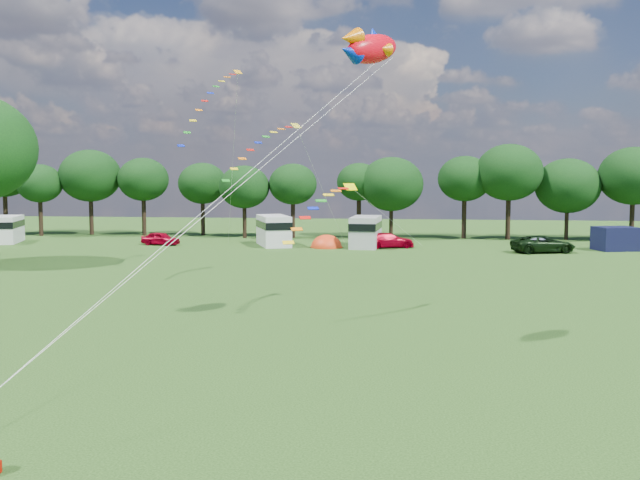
# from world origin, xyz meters

# --- Properties ---
(ground_plane) EXTENTS (180.00, 180.00, 0.00)m
(ground_plane) POSITION_xyz_m (0.00, 0.00, 0.00)
(ground_plane) COLOR black
(ground_plane) RESTS_ON ground
(tree_line) EXTENTS (102.98, 10.98, 10.27)m
(tree_line) POSITION_xyz_m (5.30, 54.99, 6.35)
(tree_line) COLOR black
(tree_line) RESTS_ON ground
(car_a) EXTENTS (4.18, 2.30, 1.32)m
(car_a) POSITION_xyz_m (-20.74, 44.23, 0.66)
(car_a) COLOR #9F0019
(car_a) RESTS_ON ground
(car_c) EXTENTS (5.21, 3.48, 1.44)m
(car_c) POSITION_xyz_m (1.79, 44.46, 0.72)
(car_c) COLOR #A50018
(car_c) RESTS_ON ground
(car_d) EXTENTS (6.18, 4.07, 1.55)m
(car_d) POSITION_xyz_m (15.71, 41.95, 0.78)
(car_d) COLOR black
(car_d) RESTS_ON ground
(campervan_a) EXTENTS (4.04, 6.06, 2.74)m
(campervan_a) POSITION_xyz_m (-37.33, 44.69, 1.47)
(campervan_a) COLOR silver
(campervan_a) RESTS_ON ground
(campervan_b) EXTENTS (4.61, 6.59, 2.97)m
(campervan_b) POSITION_xyz_m (-9.50, 45.18, 1.60)
(campervan_b) COLOR silver
(campervan_b) RESTS_ON ground
(campervan_c) EXTENTS (2.88, 6.15, 2.95)m
(campervan_c) POSITION_xyz_m (-0.40, 44.95, 1.59)
(campervan_c) COLOR #B3B3B5
(campervan_c) RESTS_ON ground
(tent_orange) EXTENTS (3.12, 3.42, 2.44)m
(tent_orange) POSITION_xyz_m (-4.11, 44.00, 0.02)
(tent_orange) COLOR red
(tent_orange) RESTS_ON ground
(tent_greyblue) EXTENTS (2.92, 3.20, 2.17)m
(tent_greyblue) POSITION_xyz_m (15.69, 44.66, 0.02)
(tent_greyblue) COLOR #474D64
(tent_greyblue) RESTS_ON ground
(awning_navy) EXTENTS (4.10, 3.64, 2.17)m
(awning_navy) POSITION_xyz_m (22.66, 44.87, 1.09)
(awning_navy) COLOR black
(awning_navy) RESTS_ON ground
(fish_kite) EXTENTS (2.81, 3.18, 1.81)m
(fish_kite) POSITION_xyz_m (2.24, 5.91, 12.03)
(fish_kite) COLOR red
(fish_kite) RESTS_ON ground
(streamer_kite_a) EXTENTS (3.29, 5.51, 5.74)m
(streamer_kite_a) POSITION_xyz_m (-9.73, 25.54, 12.53)
(streamer_kite_a) COLOR orange
(streamer_kite_a) RESTS_ON ground
(streamer_kite_b) EXTENTS (4.27, 4.68, 3.79)m
(streamer_kite_b) POSITION_xyz_m (-5.03, 20.99, 9.03)
(streamer_kite_b) COLOR gold
(streamer_kite_b) RESTS_ON ground
(streamer_kite_c) EXTENTS (3.20, 4.90, 2.81)m
(streamer_kite_c) POSITION_xyz_m (-0.16, 11.70, 5.55)
(streamer_kite_c) COLOR #FFEF00
(streamer_kite_c) RESTS_ON ground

